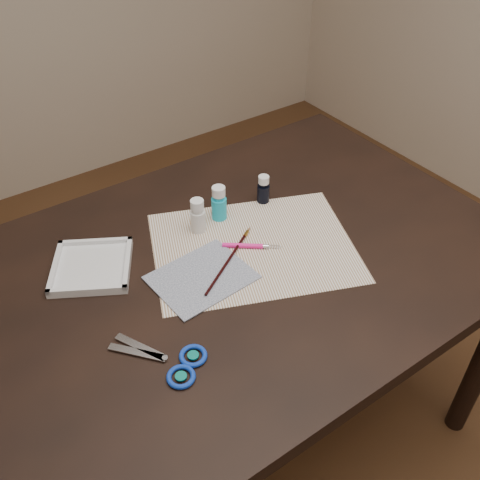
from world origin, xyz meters
TOP-DOWN VIEW (x-y plane):
  - ground at (0.00, 0.00)m, footprint 3.50×3.50m
  - table at (0.00, 0.00)m, footprint 1.30×0.90m
  - paper at (0.05, 0.01)m, footprint 0.58×0.52m
  - canvas at (-0.11, -0.01)m, footprint 0.23×0.19m
  - paint_bottle_white at (-0.03, 0.14)m, footprint 0.04×0.04m
  - paint_bottle_cyan at (0.04, 0.15)m, footprint 0.05×0.05m
  - paint_bottle_navy at (0.18, 0.15)m, footprint 0.04×0.04m
  - paintbrush at (-0.03, -0.00)m, footprint 0.23×0.15m
  - craft_knife at (0.04, 0.01)m, footprint 0.12×0.10m
  - scissors at (-0.31, -0.16)m, footprint 0.22×0.23m
  - palette_tray at (-0.31, 0.16)m, footprint 0.24×0.24m

SIDE VIEW (x-z plane):
  - ground at x=0.00m, z-range -0.02..0.00m
  - table at x=0.00m, z-range 0.00..0.75m
  - paper at x=0.05m, z-range 0.75..0.75m
  - canvas at x=-0.11m, z-range 0.75..0.76m
  - scissors at x=-0.31m, z-range 0.75..0.76m
  - craft_knife at x=0.04m, z-range 0.75..0.76m
  - paintbrush at x=-0.03m, z-range 0.76..0.76m
  - palette_tray at x=-0.31m, z-range 0.75..0.77m
  - paint_bottle_navy at x=0.18m, z-range 0.75..0.83m
  - paint_bottle_white at x=-0.03m, z-range 0.75..0.84m
  - paint_bottle_cyan at x=0.04m, z-range 0.75..0.85m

